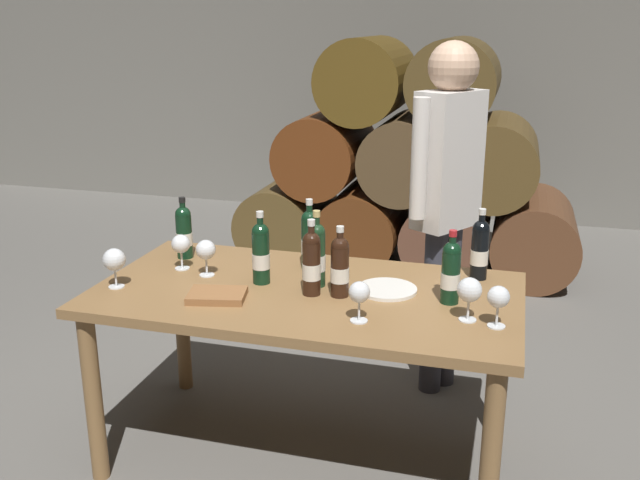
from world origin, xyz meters
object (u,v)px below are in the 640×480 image
Objects in this scene: wine_bottle_7 at (480,249)px; wine_glass_5 at (359,293)px; wine_bottle_0 at (184,232)px; wine_bottle_4 at (340,266)px; wine_glass_0 at (498,298)px; wine_bottle_3 at (309,239)px; wine_glass_1 at (114,260)px; wine_glass_3 at (181,245)px; sommelier_presenting at (447,188)px; tasting_notebook at (217,295)px; dining_table at (307,311)px; wine_bottle_2 at (261,252)px; wine_glass_4 at (206,251)px; wine_glass_2 at (469,291)px; serving_plate at (387,289)px; wine_bottle_1 at (311,262)px; wine_bottle_5 at (451,272)px; wine_bottle_6 at (317,254)px.

wine_bottle_7 reaches higher than wine_glass_5.
wine_bottle_4 is at bearing -18.36° from wine_bottle_0.
wine_bottle_0 is at bearing 164.10° from wine_glass_0.
wine_glass_1 is (-0.69, -0.44, -0.02)m from wine_bottle_3.
wine_bottle_4 is 0.75m from wine_glass_3.
sommelier_presenting is (0.32, 0.78, 0.16)m from wine_bottle_4.
tasting_notebook is (0.29, -0.28, -0.10)m from wine_glass_3.
dining_table is at bearing 167.90° from wine_glass_0.
wine_bottle_2 reaches higher than wine_glass_4.
wine_bottle_3 is (0.59, 0.02, 0.01)m from wine_bottle_0.
wine_glass_0 is at bearing -9.62° from wine_glass_4.
sommelier_presenting is (-0.18, 0.88, 0.17)m from wine_glass_2.
tasting_notebook is (-0.96, -0.06, -0.10)m from wine_glass_2.
wine_glass_3 is 0.92m from serving_plate.
wine_bottle_5 is (0.53, 0.06, -0.01)m from wine_bottle_1.
dining_table is 5.88× the size of wine_bottle_5.
tasting_notebook is at bearing -156.41° from wine_bottle_1.
wine_bottle_5 reaches higher than wine_bottle_4.
wine_bottle_5 is at bearing 8.83° from wine_glass_1.
wine_bottle_0 reaches higher than wine_glass_4.
wine_bottle_2 is 0.77m from wine_bottle_5.
wine_bottle_0 is 0.99m from serving_plate.
wine_glass_5 is at bearing -169.75° from wine_glass_0.
wine_bottle_6 is at bearing 128.87° from wine_glass_5.
wine_bottle_4 is 0.60m from wine_glass_4.
wine_bottle_1 is 0.73m from wine_glass_0.
wine_glass_2 is (-0.10, 0.03, 0.01)m from wine_glass_0.
wine_glass_4 is (-0.49, 0.08, -0.02)m from wine_bottle_1.
wine_bottle_4 reaches higher than wine_bottle_0.
wine_glass_2 is at bearing 2.09° from wine_glass_1.
dining_table is at bearing -5.47° from wine_glass_4.
wine_bottle_7 is 1.15m from wine_glass_4.
wine_bottle_3 is at bearing 154.22° from serving_plate.
wine_bottle_5 reaches higher than tasting_notebook.
wine_glass_5 reaches higher than dining_table.
wine_bottle_2 is 1.93× the size of wine_glass_4.
wine_glass_0 reaches higher than serving_plate.
wine_bottle_0 reaches higher than dining_table.
wine_bottle_3 is 0.98× the size of wine_bottle_6.
dining_table is at bearing 169.98° from wine_bottle_4.
sommelier_presenting is at bearing 97.82° from wine_bottle_5.
wine_bottle_2 reaches higher than wine_glass_2.
wine_bottle_4 is 1.30× the size of tasting_notebook.
wine_bottle_6 is at bearing -65.80° from wine_bottle_3.
wine_bottle_5 is at bearing -0.37° from wine_bottle_2.
sommelier_presenting reaches higher than wine_glass_2.
wine_bottle_7 is at bearing 15.51° from tasting_notebook.
wine_bottle_0 is 1.46m from wine_glass_0.
sommelier_presenting reaches higher than dining_table.
wine_glass_4 is at bearing 170.38° from wine_glass_0.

